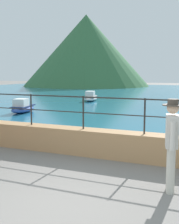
# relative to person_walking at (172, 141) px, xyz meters

# --- Properties ---
(ground_plane) EXTENTS (120.00, 120.00, 0.00)m
(ground_plane) POSITION_rel_person_walking_xyz_m (-1.72, -1.49, -0.98)
(ground_plane) COLOR slate
(promenade_wall) EXTENTS (20.00, 0.56, 0.70)m
(promenade_wall) POSITION_rel_person_walking_xyz_m (-1.72, 1.71, -0.63)
(promenade_wall) COLOR tan
(promenade_wall) RESTS_ON ground
(railing) EXTENTS (18.44, 0.04, 0.90)m
(railing) POSITION_rel_person_walking_xyz_m (-1.72, 1.71, 0.34)
(railing) COLOR #282623
(railing) RESTS_ON promenade_wall
(hill_main) EXTENTS (20.29, 20.29, 11.35)m
(hill_main) POSITION_rel_person_walking_xyz_m (-18.69, 38.66, 4.70)
(hill_main) COLOR #33663D
(hill_main) RESTS_ON ground
(person_walking) EXTENTS (0.38, 0.56, 1.75)m
(person_walking) POSITION_rel_person_walking_xyz_m (0.00, 0.00, 0.00)
(person_walking) COLOR beige
(person_walking) RESTS_ON ground
(boat_2) EXTENTS (1.38, 2.44, 0.76)m
(boat_2) POSITION_rel_person_walking_xyz_m (-8.02, 15.19, -0.65)
(boat_2) COLOR white
(boat_2) RESTS_ON lake_water
(boat_3) EXTENTS (1.40, 2.44, 0.76)m
(boat_3) POSITION_rel_person_walking_xyz_m (-8.93, 7.76, -0.65)
(boat_3) COLOR #2D4C9E
(boat_3) RESTS_ON lake_water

